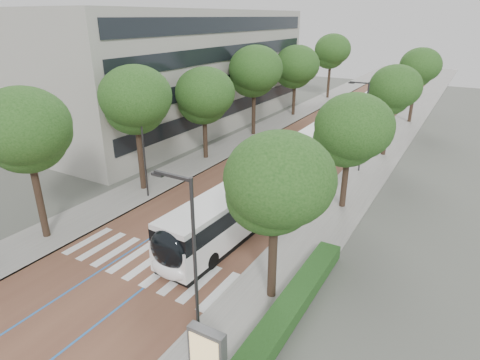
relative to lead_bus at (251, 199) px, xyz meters
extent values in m
plane|color=#51544C|center=(-2.80, -8.70, -1.63)|extent=(160.00, 160.00, 0.00)
cube|color=brown|center=(-2.80, 31.30, -1.62)|extent=(11.00, 140.00, 0.02)
cube|color=gray|center=(-10.30, 31.30, -1.57)|extent=(4.00, 140.00, 0.12)
cube|color=gray|center=(4.70, 31.30, -1.57)|extent=(4.00, 140.00, 0.12)
cube|color=gray|center=(-8.40, 31.30, -1.57)|extent=(0.20, 140.00, 0.14)
cube|color=gray|center=(2.80, 31.30, -1.57)|extent=(0.20, 140.00, 0.14)
cube|color=silver|center=(-7.60, -7.70, -1.60)|extent=(0.55, 3.60, 0.01)
cube|color=silver|center=(-6.35, -7.70, -1.60)|extent=(0.55, 3.60, 0.01)
cube|color=silver|center=(-5.10, -7.70, -1.60)|extent=(0.55, 3.60, 0.01)
cube|color=silver|center=(-3.85, -7.70, -1.60)|extent=(0.55, 3.60, 0.01)
cube|color=silver|center=(-2.60, -7.70, -1.60)|extent=(0.55, 3.60, 0.01)
cube|color=silver|center=(-1.35, -7.70, -1.60)|extent=(0.55, 3.60, 0.01)
cube|color=silver|center=(-0.10, -7.70, -1.60)|extent=(0.55, 3.60, 0.01)
cube|color=silver|center=(1.15, -7.70, -1.60)|extent=(0.55, 3.60, 0.01)
cube|color=silver|center=(2.40, -7.70, -1.60)|extent=(0.55, 3.60, 0.01)
cube|color=#2363B2|center=(-4.40, 31.30, -1.60)|extent=(0.12, 126.00, 0.01)
cube|color=#2363B2|center=(-1.20, 31.30, -1.60)|extent=(0.12, 126.00, 0.01)
cube|color=#A4A098|center=(-22.30, 19.30, 5.37)|extent=(18.00, 40.00, 14.00)
cube|color=black|center=(-13.25, 19.30, 1.37)|extent=(0.12, 38.00, 1.60)
cube|color=black|center=(-13.25, 19.30, 4.57)|extent=(0.12, 38.00, 1.60)
cube|color=black|center=(-13.25, 19.30, 7.77)|extent=(0.12, 38.00, 1.60)
cube|color=black|center=(-13.25, 19.30, 10.77)|extent=(0.12, 38.00, 1.60)
cube|color=#1D4116|center=(6.30, -8.70, -1.11)|extent=(1.20, 14.00, 0.80)
cylinder|color=#2E2F31|center=(4.00, -11.70, 2.49)|extent=(0.14, 0.14, 8.00)
cube|color=#2E2F31|center=(3.20, -11.70, 6.39)|extent=(1.70, 0.12, 0.12)
cube|color=#2E2F31|center=(2.50, -11.70, 6.31)|extent=(0.50, 0.20, 0.10)
cylinder|color=#2E2F31|center=(4.00, 13.30, 2.49)|extent=(0.14, 0.14, 8.00)
cube|color=#2E2F31|center=(3.20, 13.30, 6.39)|extent=(1.70, 0.12, 0.12)
cube|color=#2E2F31|center=(2.50, 13.30, 6.31)|extent=(0.50, 0.20, 0.10)
cylinder|color=#2E2F31|center=(-8.90, -0.70, 2.49)|extent=(0.14, 0.14, 8.00)
cylinder|color=black|center=(-10.30, -8.70, 0.82)|extent=(0.44, 0.44, 4.89)
ellipsoid|color=#1B4616|center=(-10.30, -8.70, 5.26)|extent=(5.29, 5.29, 4.50)
cylinder|color=black|center=(-10.30, 0.30, 0.90)|extent=(0.44, 0.44, 5.06)
ellipsoid|color=#1B4616|center=(-10.30, 0.30, 5.51)|extent=(5.47, 5.47, 4.65)
cylinder|color=black|center=(-10.30, 9.30, 0.51)|extent=(0.44, 0.44, 4.28)
ellipsoid|color=#1B4616|center=(-10.30, 9.30, 4.40)|extent=(5.65, 5.65, 4.80)
cylinder|color=black|center=(-10.30, 19.30, 0.92)|extent=(0.44, 0.44, 5.10)
ellipsoid|color=#1B4616|center=(-10.30, 19.30, 5.55)|extent=(6.11, 6.11, 5.19)
cylinder|color=black|center=(-10.30, 31.30, 0.68)|extent=(0.44, 0.44, 4.61)
ellipsoid|color=#1B4616|center=(-10.30, 31.30, 4.87)|extent=(6.19, 6.19, 5.26)
cylinder|color=black|center=(-10.30, 46.30, 1.05)|extent=(0.44, 0.44, 5.36)
ellipsoid|color=#1B4616|center=(-10.30, 46.30, 5.93)|extent=(5.93, 5.93, 5.04)
cylinder|color=black|center=(4.90, -6.70, 0.52)|extent=(0.44, 0.44, 4.29)
ellipsoid|color=#1B4616|center=(4.90, -6.70, 4.42)|extent=(5.04, 5.04, 4.28)
cylinder|color=black|center=(4.90, 5.30, 0.39)|extent=(0.44, 0.44, 4.04)
ellipsoid|color=#1B4616|center=(4.90, 5.30, 4.06)|extent=(5.43, 5.43, 4.61)
cylinder|color=black|center=(4.90, 19.30, 0.65)|extent=(0.44, 0.44, 4.55)
ellipsoid|color=#1B4616|center=(4.90, 19.30, 4.79)|extent=(4.94, 4.94, 4.20)
cylinder|color=black|center=(4.90, 35.30, 0.82)|extent=(0.44, 0.44, 4.89)
ellipsoid|color=#1B4616|center=(4.90, 35.30, 5.27)|extent=(5.15, 5.15, 4.38)
cylinder|color=black|center=(0.05, 1.30, 0.15)|extent=(2.34, 0.99, 2.30)
cube|color=white|center=(-0.16, -3.83, -0.37)|extent=(2.88, 9.46, 1.82)
cube|color=black|center=(-0.16, -3.83, 0.77)|extent=(2.92, 9.27, 0.97)
cube|color=silver|center=(-0.16, -3.83, 1.42)|extent=(2.83, 9.27, 0.31)
cube|color=black|center=(-0.16, -3.83, -1.45)|extent=(2.82, 9.08, 0.35)
cube|color=white|center=(0.23, 5.61, -0.37)|extent=(2.82, 7.84, 1.82)
cube|color=black|center=(0.23, 5.61, 0.77)|extent=(2.85, 7.68, 0.97)
cube|color=silver|center=(0.23, 5.61, 1.42)|extent=(2.76, 7.68, 0.31)
cube|color=black|center=(0.23, 5.61, -1.45)|extent=(2.76, 7.53, 0.35)
ellipsoid|color=black|center=(-0.35, -8.35, 0.38)|extent=(2.39, 1.20, 2.28)
ellipsoid|color=white|center=(-0.35, -8.40, -0.76)|extent=(2.39, 1.10, 1.14)
cylinder|color=black|center=(-1.38, -6.06, -1.13)|extent=(0.34, 1.01, 1.00)
cylinder|color=black|center=(0.88, -6.15, -1.13)|extent=(0.34, 1.01, 1.00)
cylinder|color=black|center=(-0.83, 7.33, -1.13)|extent=(0.34, 1.01, 1.00)
cylinder|color=black|center=(1.43, 7.24, -1.13)|extent=(0.34, 1.01, 1.00)
cylinder|color=black|center=(-1.16, -0.70, -1.13)|extent=(0.34, 1.01, 1.00)
cylinder|color=black|center=(1.10, -0.80, -1.13)|extent=(0.34, 1.01, 1.00)
cube|color=white|center=(-0.63, 16.17, -0.37)|extent=(2.59, 12.02, 1.82)
cube|color=black|center=(-0.63, 16.17, 0.77)|extent=(2.63, 11.78, 0.97)
cube|color=silver|center=(-0.63, 16.17, 1.42)|extent=(2.54, 11.78, 0.31)
cube|color=black|center=(-0.63, 16.17, -1.45)|extent=(2.54, 11.54, 0.35)
ellipsoid|color=black|center=(-0.58, 10.32, 0.38)|extent=(2.36, 1.12, 2.28)
ellipsoid|color=white|center=(-0.58, 10.27, -0.76)|extent=(2.36, 1.02, 1.14)
cylinder|color=black|center=(-1.73, 12.57, -1.13)|extent=(0.31, 1.00, 1.00)
cylinder|color=black|center=(0.53, 12.58, -1.13)|extent=(0.31, 1.00, 1.00)
cylinder|color=black|center=(-1.79, 19.96, -1.13)|extent=(0.31, 1.00, 1.00)
cylinder|color=black|center=(0.47, 19.98, -1.13)|extent=(0.31, 1.00, 1.00)
cube|color=white|center=(-0.15, 29.62, -0.37)|extent=(2.98, 12.09, 1.82)
cube|color=black|center=(-0.15, 29.62, 0.77)|extent=(3.01, 11.85, 0.97)
cube|color=silver|center=(-0.15, 29.62, 1.42)|extent=(2.92, 11.85, 0.31)
cube|color=black|center=(-0.15, 29.62, -1.45)|extent=(2.91, 11.61, 0.35)
ellipsoid|color=black|center=(-0.38, 23.78, 0.38)|extent=(2.39, 1.19, 2.28)
ellipsoid|color=white|center=(-0.39, 23.73, -0.76)|extent=(2.39, 1.09, 1.14)
cylinder|color=black|center=(-1.42, 26.07, -1.13)|extent=(0.34, 1.01, 1.00)
cylinder|color=black|center=(0.83, 25.98, -1.13)|extent=(0.34, 1.01, 1.00)
cylinder|color=black|center=(-1.13, 33.47, -1.13)|extent=(0.34, 1.01, 1.00)
cylinder|color=black|center=(1.13, 33.38, -1.13)|extent=(0.34, 1.01, 1.00)
cube|color=white|center=(-0.73, 41.89, -0.37)|extent=(3.03, 12.10, 1.82)
cube|color=black|center=(-0.73, 41.89, 0.77)|extent=(3.06, 11.86, 0.97)
cube|color=silver|center=(-0.73, 41.89, 1.42)|extent=(2.97, 11.86, 0.31)
cube|color=black|center=(-0.73, 41.89, -1.45)|extent=(2.96, 11.62, 0.35)
ellipsoid|color=black|center=(-0.47, 36.04, 0.38)|extent=(2.40, 1.20, 2.28)
ellipsoid|color=white|center=(-0.47, 35.99, -0.76)|extent=(2.39, 1.10, 1.14)
cylinder|color=black|center=(-1.70, 38.24, -1.13)|extent=(0.34, 1.01, 1.00)
cylinder|color=black|center=(0.56, 38.34, -1.13)|extent=(0.34, 1.01, 1.00)
cylinder|color=black|center=(-2.03, 45.63, -1.13)|extent=(0.34, 1.01, 1.00)
cylinder|color=black|center=(0.23, 45.73, -1.13)|extent=(0.34, 1.01, 1.00)
cube|color=white|center=(-0.08, 55.31, -0.37)|extent=(2.73, 12.05, 1.82)
cube|color=black|center=(-0.08, 55.31, 0.77)|extent=(2.76, 11.81, 0.97)
cube|color=silver|center=(-0.08, 55.31, 1.42)|extent=(2.67, 11.80, 0.31)
cube|color=black|center=(-0.08, 55.31, -1.45)|extent=(2.67, 11.56, 0.35)
ellipsoid|color=black|center=(-0.19, 49.46, 0.38)|extent=(2.37, 1.14, 2.28)
ellipsoid|color=white|center=(-0.19, 49.41, -0.76)|extent=(2.37, 1.04, 1.14)
cylinder|color=black|center=(-1.27, 51.73, -1.13)|extent=(0.32, 1.01, 1.00)
cylinder|color=black|center=(0.99, 51.69, -1.13)|extent=(0.32, 1.01, 1.00)
cylinder|color=black|center=(-1.13, 59.13, -1.13)|extent=(0.32, 1.01, 1.00)
cylinder|color=black|center=(1.13, 59.09, -1.13)|extent=(0.32, 1.01, 1.00)
cube|color=#59595B|center=(5.41, -13.06, 0.22)|extent=(1.45, 0.41, 2.56)
camera|label=1|loc=(11.96, -21.93, 11.67)|focal=30.00mm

